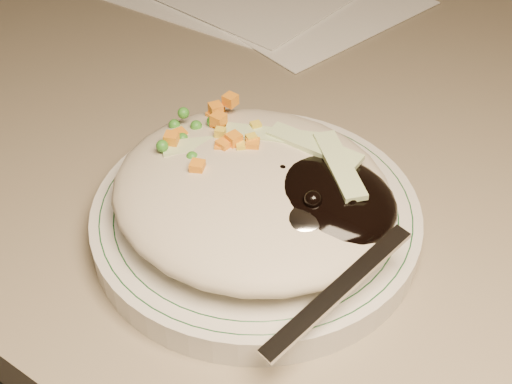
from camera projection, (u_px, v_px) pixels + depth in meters
The scene contains 4 objects.
desk at pixel (457, 320), 0.69m from camera, with size 1.40×0.70×0.74m.
plate at pixel (256, 220), 0.50m from camera, with size 0.23×0.23×0.02m, color silver.
plate_rim at pixel (256, 209), 0.49m from camera, with size 0.22×0.22×0.00m.
meal at pixel (261, 189), 0.47m from camera, with size 0.20×0.19×0.05m.
Camera 1 is at (0.09, 0.91, 1.10)m, focal length 50.00 mm.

